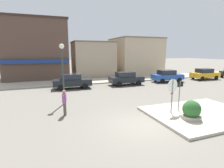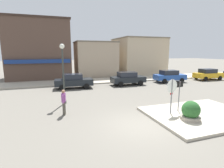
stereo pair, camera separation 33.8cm
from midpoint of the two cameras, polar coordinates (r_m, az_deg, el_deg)
name	(u,v)px [view 1 (the left image)]	position (r m, az deg, el deg)	size (l,w,h in m)	color
ground_plane	(143,125)	(9.81, 9.20, -13.16)	(160.00, 160.00, 0.00)	#6B665B
sidewalk_corner	(200,114)	(12.40, 26.22, -8.67)	(6.40, 4.80, 0.15)	#B7AD99
kerb_far	(86,81)	(23.22, -8.79, 0.85)	(80.00, 4.00, 0.15)	#B7AD99
stop_sign	(172,91)	(11.30, 18.25, -2.31)	(0.82, 0.12, 2.30)	slate
one_way_sign	(179,93)	(11.95, 20.38, -2.67)	(0.60, 0.09, 2.10)	slate
planter	(191,112)	(10.92, 23.70, -8.32)	(1.10, 1.10, 1.23)	gray
lamp_post	(63,65)	(13.48, -16.53, 5.99)	(0.36, 0.36, 4.54)	#333833
parked_car_nearest	(72,81)	(19.30, -13.42, 0.95)	(4.09, 2.05, 1.56)	black
parked_car_second	(126,78)	(20.86, 4.16, 1.91)	(4.03, 1.93, 1.56)	black
parked_car_third	(167,76)	(24.02, 17.18, 2.60)	(4.12, 2.12, 1.56)	#234C9E
parked_car_fourth	(205,74)	(28.18, 27.71, 2.97)	(4.06, 2.00, 1.56)	gold
pedestrian_crossing_near	(64,102)	(11.29, -16.09, -5.59)	(0.29, 0.56, 1.61)	#4C473D
building_corner_shop	(37,50)	(28.45, -23.62, 10.19)	(8.52, 8.39, 8.37)	brown
building_storefront_left_near	(93,59)	(28.09, -6.56, 8.02)	(6.30, 5.15, 5.46)	tan
building_storefront_left_mid	(135,56)	(31.86, 7.25, 8.98)	(7.57, 7.81, 6.23)	tan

